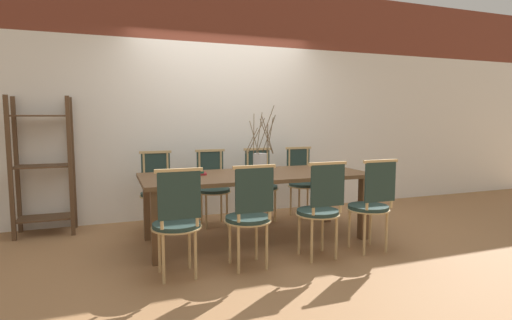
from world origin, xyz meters
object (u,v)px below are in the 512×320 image
object	(u,v)px
dining_table	(256,181)
chair_near_center	(320,207)
book_stack	(194,173)
chair_far_center	(261,182)
shelving_rack	(43,166)
vase_centerpiece	(260,161)

from	to	relation	value
dining_table	chair_near_center	size ratio (longest dim) A/B	2.60
dining_table	book_stack	xyz separation A→B (m)	(-0.66, 0.14, 0.11)
chair_far_center	book_stack	size ratio (longest dim) A/B	3.45
dining_table	shelving_rack	size ratio (longest dim) A/B	1.55
chair_near_center	book_stack	bearing A→B (deg)	137.68
dining_table	vase_centerpiece	distance (m)	0.24
chair_near_center	shelving_rack	world-z (taller)	shelving_rack
vase_centerpiece	chair_far_center	bearing A→B (deg)	68.39
dining_table	shelving_rack	world-z (taller)	shelving_rack
chair_near_center	book_stack	size ratio (longest dim) A/B	3.45
vase_centerpiece	chair_near_center	bearing A→B (deg)	-72.24
book_stack	chair_near_center	bearing A→B (deg)	-42.32
chair_near_center	vase_centerpiece	world-z (taller)	vase_centerpiece
dining_table	shelving_rack	distance (m)	2.47
dining_table	book_stack	size ratio (longest dim) A/B	8.97
vase_centerpiece	shelving_rack	world-z (taller)	shelving_rack
book_stack	shelving_rack	size ratio (longest dim) A/B	0.17
chair_far_center	shelving_rack	size ratio (longest dim) A/B	0.59
shelving_rack	chair_far_center	bearing A→B (deg)	-5.84
dining_table	chair_near_center	bearing A→B (deg)	-65.51
chair_near_center	book_stack	world-z (taller)	chair_near_center
vase_centerpiece	shelving_rack	xyz separation A→B (m)	(-2.31, 0.97, -0.07)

